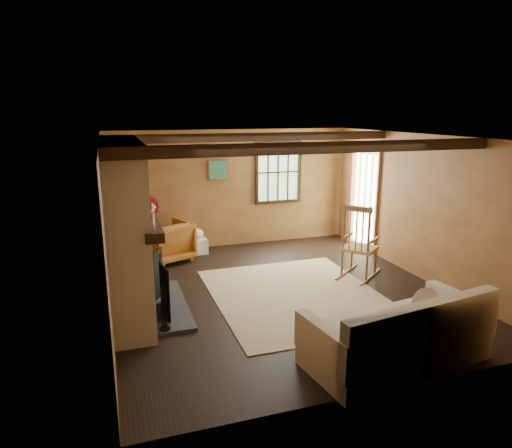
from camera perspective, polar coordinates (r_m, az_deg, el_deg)
name	(u,v)px	position (r m, az deg, el deg)	size (l,w,h in m)	color
ground	(279,292)	(7.24, 2.95, -8.49)	(5.50, 5.50, 0.00)	black
room_envelope	(288,186)	(7.10, 4.04, 4.80)	(5.02, 5.52, 2.44)	#A06D38
fireplace	(128,236)	(6.45, -15.71, -1.49)	(1.02, 2.30, 2.40)	#9B483C
rug	(296,295)	(7.13, 5.06, -8.84)	(2.50, 3.00, 0.01)	tan
rocking_chair	(359,246)	(7.90, 12.73, -2.74)	(1.02, 0.95, 1.27)	tan
sofa	(400,338)	(5.48, 17.55, -13.42)	(2.22, 1.22, 0.85)	silver
firewood_pile	(135,249)	(9.22, -14.83, -3.07)	(0.73, 0.13, 0.27)	#523123
laundry_basket	(194,246)	(9.14, -7.82, -2.75)	(0.50, 0.38, 0.30)	white
basket_pillow	(193,234)	(9.07, -7.87, -1.20)	(0.42, 0.34, 0.21)	silver
armchair	(167,241)	(8.73, -11.05, -2.15)	(0.80, 0.83, 0.75)	#BF6026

